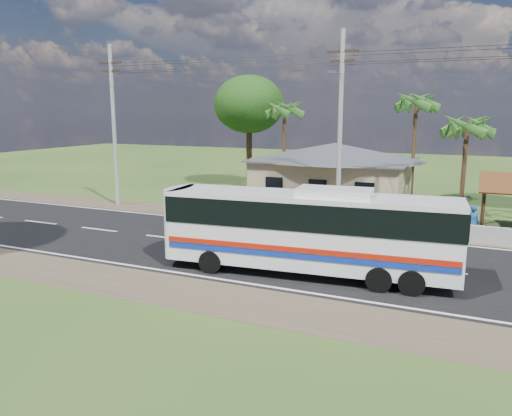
{
  "coord_description": "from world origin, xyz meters",
  "views": [
    {
      "loc": [
        10.3,
        -21.38,
        6.6
      ],
      "look_at": [
        0.27,
        1.0,
        1.82
      ],
      "focal_mm": 35.0,
      "sensor_mm": 36.0,
      "label": 1
    }
  ],
  "objects": [
    {
      "name": "palm_far",
      "position": [
        -4.0,
        16.0,
        6.68
      ],
      "size": [
        2.8,
        2.8,
        7.7
      ],
      "color": "#47301E",
      "rests_on": "ground"
    },
    {
      "name": "utility_poles",
      "position": [
        2.67,
        6.49,
        5.77
      ],
      "size": [
        32.8,
        2.22,
        11.0
      ],
      "color": "#9E9E99",
      "rests_on": "ground"
    },
    {
      "name": "palm_near",
      "position": [
        9.5,
        11.0,
        5.71
      ],
      "size": [
        2.8,
        2.8,
        6.7
      ],
      "color": "#47301E",
      "rests_on": "ground"
    },
    {
      "name": "house",
      "position": [
        1.0,
        13.0,
        2.64
      ],
      "size": [
        12.4,
        10.0,
        5.0
      ],
      "color": "tan",
      "rests_on": "ground"
    },
    {
      "name": "motorcycle",
      "position": [
        10.37,
        5.7,
        0.49
      ],
      "size": [
        1.92,
        0.88,
        0.97
      ],
      "primitive_type": "imported",
      "rotation": [
        0.0,
        0.0,
        1.7
      ],
      "color": "black",
      "rests_on": "ground"
    },
    {
      "name": "tree_behind_house",
      "position": [
        -8.0,
        18.0,
        7.12
      ],
      "size": [
        6.0,
        6.0,
        9.61
      ],
      "color": "#47301E",
      "rests_on": "ground"
    },
    {
      "name": "ground",
      "position": [
        0.0,
        0.0,
        0.0
      ],
      "size": [
        120.0,
        120.0,
        0.0
      ],
      "primitive_type": "plane",
      "color": "#2B481A",
      "rests_on": "ground"
    },
    {
      "name": "palm_mid",
      "position": [
        6.0,
        15.5,
        7.16
      ],
      "size": [
        2.8,
        2.8,
        8.2
      ],
      "color": "#47301E",
      "rests_on": "ground"
    },
    {
      "name": "road",
      "position": [
        0.0,
        0.0,
        0.01
      ],
      "size": [
        120.0,
        16.0,
        0.03
      ],
      "color": "black",
      "rests_on": "ground"
    },
    {
      "name": "coach_bus",
      "position": [
        4.27,
        -2.66,
        2.07
      ],
      "size": [
        11.86,
        3.56,
        3.63
      ],
      "rotation": [
        0.0,
        0.0,
        0.09
      ],
      "color": "silver",
      "rests_on": "ground"
    },
    {
      "name": "concrete_barrier",
      "position": [
        12.0,
        5.6,
        0.45
      ],
      "size": [
        7.0,
        0.3,
        0.9
      ],
      "primitive_type": "cube",
      "color": "#9E9E99",
      "rests_on": "ground"
    },
    {
      "name": "person",
      "position": [
        10.23,
        5.98,
        0.94
      ],
      "size": [
        0.7,
        0.47,
        1.87
      ],
      "primitive_type": "imported",
      "rotation": [
        0.0,
        0.0,
        3.18
      ],
      "color": "navy",
      "rests_on": "ground"
    }
  ]
}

